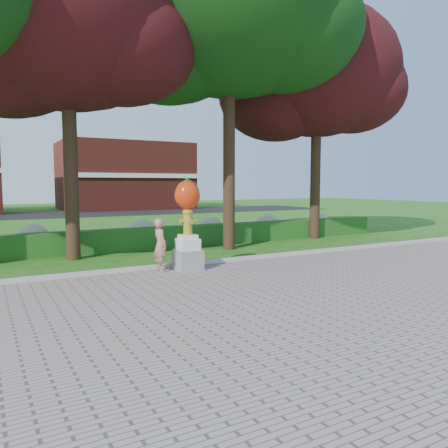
% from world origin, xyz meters
% --- Properties ---
extents(ground, '(100.00, 100.00, 0.00)m').
position_xyz_m(ground, '(0.00, 0.00, 0.00)').
color(ground, '#165A16').
rests_on(ground, ground).
extents(walkway, '(40.00, 14.00, 0.04)m').
position_xyz_m(walkway, '(0.00, -4.00, 0.02)').
color(walkway, gray).
rests_on(walkway, ground).
extents(curb, '(40.00, 0.18, 0.15)m').
position_xyz_m(curb, '(0.00, 3.00, 0.07)').
color(curb, '#ADADA5').
rests_on(curb, ground).
extents(lawn_hedge, '(24.00, 0.70, 0.80)m').
position_xyz_m(lawn_hedge, '(0.00, 7.00, 0.40)').
color(lawn_hedge, '#154C1A').
rests_on(lawn_hedge, ground).
extents(hydrangea_row, '(20.10, 1.10, 0.99)m').
position_xyz_m(hydrangea_row, '(0.57, 8.00, 0.55)').
color(hydrangea_row, beige).
rests_on(hydrangea_row, ground).
extents(street, '(50.00, 8.00, 0.02)m').
position_xyz_m(street, '(0.00, 28.00, 0.01)').
color(street, black).
rests_on(street, ground).
extents(building_right, '(12.00, 8.00, 6.40)m').
position_xyz_m(building_right, '(8.00, 34.00, 3.20)').
color(building_right, maroon).
rests_on(building_right, ground).
extents(tree_mid_left, '(8.25, 7.04, 10.69)m').
position_xyz_m(tree_mid_left, '(-2.10, 6.08, 7.30)').
color(tree_mid_left, black).
rests_on(tree_mid_left, ground).
extents(tree_mid_right, '(9.75, 8.32, 12.64)m').
position_xyz_m(tree_mid_right, '(3.38, 5.60, 8.63)').
color(tree_mid_right, black).
rests_on(tree_mid_right, ground).
extents(tree_far_right, '(7.88, 6.72, 10.21)m').
position_xyz_m(tree_far_right, '(8.40, 6.58, 6.97)').
color(tree_far_right, black).
rests_on(tree_far_right, ground).
extents(hydrant_sculpture, '(0.74, 0.70, 2.55)m').
position_xyz_m(hydrant_sculpture, '(0.45, 2.48, 1.39)').
color(hydrant_sculpture, gray).
rests_on(hydrant_sculpture, walkway).
extents(woman, '(0.38, 0.55, 1.46)m').
position_xyz_m(woman, '(-0.33, 2.60, 0.77)').
color(woman, '#AE7963').
rests_on(woman, walkway).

